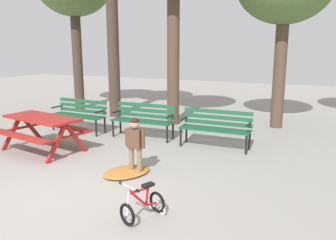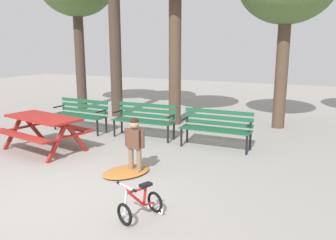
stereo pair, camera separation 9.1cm
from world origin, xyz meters
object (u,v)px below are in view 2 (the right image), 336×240
(park_bench_far_left, at_px, (81,112))
(park_bench_left, at_px, (145,118))
(picnic_table, at_px, (43,124))
(park_bench_right, at_px, (216,126))
(kids_bicycle, at_px, (141,204))
(child_standing, at_px, (135,141))

(park_bench_far_left, relative_size, park_bench_left, 1.01)
(picnic_table, xyz_separation_m, park_bench_right, (3.37, 1.84, -0.08))
(picnic_table, xyz_separation_m, kids_bicycle, (3.47, -1.78, -0.39))
(park_bench_left, distance_m, park_bench_right, 1.90)
(park_bench_far_left, height_order, park_bench_left, same)
(park_bench_right, height_order, kids_bicycle, park_bench_right)
(child_standing, relative_size, kids_bicycle, 1.64)
(park_bench_far_left, relative_size, park_bench_right, 1.01)
(park_bench_right, xyz_separation_m, kids_bicycle, (0.11, -3.62, -0.31))
(picnic_table, distance_m, park_bench_far_left, 1.85)
(park_bench_right, distance_m, kids_bicycle, 3.63)
(park_bench_far_left, distance_m, kids_bicycle, 5.30)
(picnic_table, height_order, park_bench_right, park_bench_right)
(picnic_table, xyz_separation_m, child_standing, (2.53, -0.35, 0.01))
(picnic_table, height_order, kids_bicycle, picnic_table)
(park_bench_left, height_order, kids_bicycle, park_bench_left)
(kids_bicycle, bearing_deg, child_standing, 123.26)
(park_bench_far_left, xyz_separation_m, park_bench_left, (1.89, 0.13, 0.00))
(park_bench_far_left, bearing_deg, park_bench_left, 3.99)
(park_bench_left, relative_size, child_standing, 1.56)
(park_bench_right, relative_size, child_standing, 1.55)
(park_bench_left, height_order, child_standing, child_standing)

